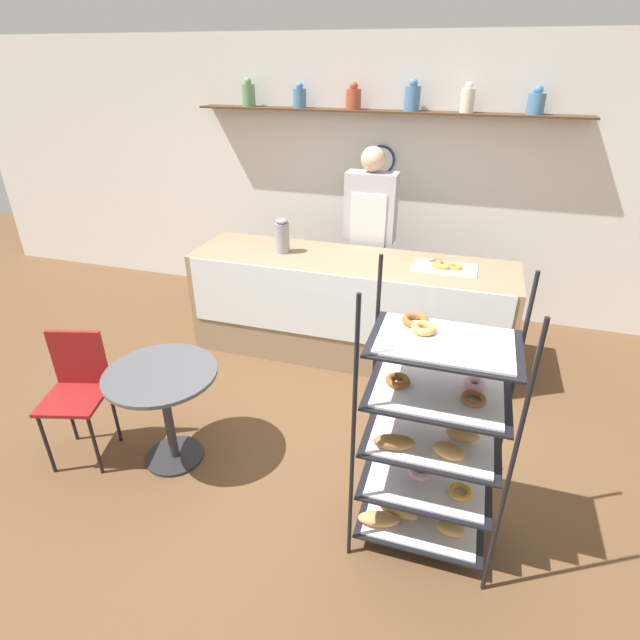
% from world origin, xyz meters
% --- Properties ---
extents(ground_plane, '(14.00, 14.00, 0.00)m').
position_xyz_m(ground_plane, '(0.00, 0.00, 0.00)').
color(ground_plane, brown).
extents(back_wall, '(10.00, 0.30, 2.70)m').
position_xyz_m(back_wall, '(0.00, 2.57, 1.37)').
color(back_wall, white).
rests_on(back_wall, ground_plane).
extents(display_counter, '(2.82, 0.75, 0.93)m').
position_xyz_m(display_counter, '(0.00, 1.38, 0.47)').
color(display_counter, '#937A5B').
rests_on(display_counter, ground_plane).
extents(pastry_rack, '(0.75, 0.50, 1.61)m').
position_xyz_m(pastry_rack, '(0.90, -0.49, 0.67)').
color(pastry_rack, black).
rests_on(pastry_rack, ground_plane).
extents(person_worker, '(0.47, 0.23, 1.78)m').
position_xyz_m(person_worker, '(0.04, 1.96, 0.98)').
color(person_worker, '#282833').
rests_on(person_worker, ground_plane).
extents(cafe_table, '(0.72, 0.72, 0.71)m').
position_xyz_m(cafe_table, '(-0.80, -0.35, 0.54)').
color(cafe_table, '#262628').
rests_on(cafe_table, ground_plane).
extents(cafe_chair, '(0.47, 0.47, 0.90)m').
position_xyz_m(cafe_chair, '(-1.41, -0.43, 0.56)').
color(cafe_chair, black).
rests_on(cafe_chair, ground_plane).
extents(coffee_carafe, '(0.12, 0.12, 0.31)m').
position_xyz_m(coffee_carafe, '(-0.62, 1.38, 1.08)').
color(coffee_carafe, gray).
rests_on(coffee_carafe, display_counter).
extents(donut_tray_counter, '(0.52, 0.29, 0.05)m').
position_xyz_m(donut_tray_counter, '(0.78, 1.42, 0.95)').
color(donut_tray_counter, white).
rests_on(donut_tray_counter, display_counter).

